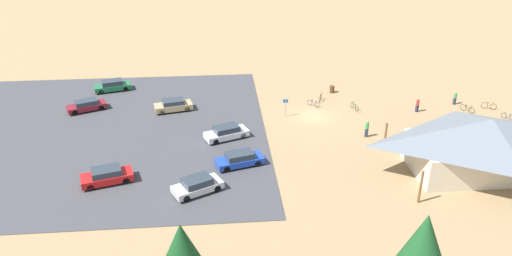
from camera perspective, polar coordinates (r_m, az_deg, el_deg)
The scene contains 24 objects.
ground at distance 56.95m, azimuth 6.59°, elevation 1.30°, with size 160.00×160.00×0.00m, color #9E7F56.
parking_lot_asphalt at distance 55.50m, azimuth -18.30°, elevation -0.58°, with size 36.77×33.82×0.05m, color #424247.
bike_pavilion at distance 49.26m, azimuth 25.07°, elevation -1.44°, with size 16.06×9.48×5.20m.
trash_bin at distance 63.88m, azimuth 8.71°, elevation 4.41°, with size 0.60×0.60×0.90m, color brown.
lot_sign at distance 56.17m, azimuth 3.40°, elevation 2.65°, with size 0.56×0.08×2.20m.
pine_west at distance 29.59m, azimuth -8.45°, elevation -14.19°, with size 3.59×3.59×6.82m.
pine_center at distance 31.20m, azimuth 18.68°, elevation -12.52°, with size 3.29×3.29×6.99m.
bicycle_orange_edge_south at distance 64.49m, azimuth 25.16°, elevation 2.31°, with size 1.52×0.85×0.85m.
bicycle_teal_near_porch at distance 62.50m, azimuth 26.94°, elevation 1.16°, with size 0.90×1.37×0.76m.
bicycle_yellow_front_row at distance 61.15m, azimuth 7.41°, elevation 3.45°, with size 0.69×1.69×0.92m.
bicycle_green_lone_east at distance 59.35m, azimuth 11.22°, elevation 2.42°, with size 0.56×1.77×0.80m.
bicycle_black_yard_front at distance 62.64m, azimuth 23.09°, elevation 2.04°, with size 1.04×1.50×0.86m.
bicycle_silver_by_bin at distance 59.43m, azimuth 24.31°, elevation 0.55°, with size 1.68×0.83×0.86m.
bicycle_blue_lone_west at distance 59.51m, azimuth 6.60°, elevation 2.81°, with size 1.19×1.31×0.81m.
car_green_near_entry at distance 66.12m, azimuth -16.15°, elevation 4.69°, with size 4.78×2.94×1.41m.
car_tan_second_row at distance 58.50m, azimuth -9.48°, elevation 2.59°, with size 4.61×2.75×1.37m.
car_silver_aisle_side at distance 42.80m, azimuth -6.74°, elevation -6.54°, with size 4.64×3.61×1.39m.
car_maroon_far_end at distance 61.05m, azimuth -18.88°, elevation 2.47°, with size 4.69×3.32×1.29m.
car_red_inner_stall at distance 45.70m, azimuth -16.75°, elevation -5.27°, with size 4.78×3.05×1.42m.
car_blue_front_row at distance 46.40m, azimuth -1.89°, elevation -3.59°, with size 4.78×2.92×1.37m.
car_white_by_curb at distance 51.35m, azimuth -3.42°, elevation -0.52°, with size 4.84×3.31×1.41m.
visitor_near_lot at distance 64.13m, azimuth 21.87°, elevation 3.25°, with size 0.40×0.37×1.63m.
visitor_crossing_yard at distance 60.44m, azimuth 18.04°, elevation 2.57°, with size 0.39×0.36×1.72m.
visitor_at_bikes at distance 52.89m, azimuth 12.60°, elevation -0.04°, with size 0.36×0.36×1.84m.
Camera 1 is at (10.95, 50.65, 23.63)m, focal length 34.86 mm.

